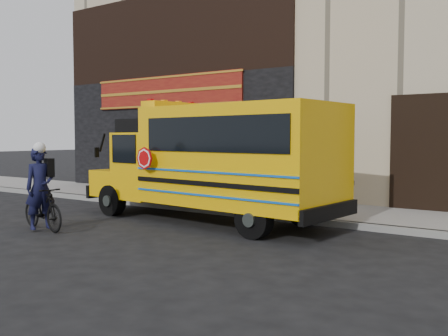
% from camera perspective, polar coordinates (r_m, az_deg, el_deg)
% --- Properties ---
extents(ground, '(120.00, 120.00, 0.00)m').
position_cam_1_polar(ground, '(10.75, -5.45, -7.39)').
color(ground, black).
rests_on(ground, ground).
extents(curb, '(40.00, 0.20, 0.15)m').
position_cam_1_polar(curb, '(12.81, 2.08, -5.27)').
color(curb, gray).
rests_on(curb, ground).
extents(sidewalk, '(40.00, 3.00, 0.15)m').
position_cam_1_polar(sidewalk, '(14.08, 5.37, -4.48)').
color(sidewalk, slate).
rests_on(sidewalk, ground).
extents(building, '(20.00, 10.70, 12.00)m').
position_cam_1_polar(building, '(20.17, 14.53, 15.13)').
color(building, tan).
rests_on(building, sidewalk).
extents(school_bus, '(7.08, 2.82, 2.92)m').
position_cam_1_polar(school_bus, '(11.76, -0.68, 0.97)').
color(school_bus, black).
rests_on(school_bus, ground).
extents(bicycle, '(1.69, 0.70, 0.98)m').
position_cam_1_polar(bicycle, '(11.63, -20.03, -4.30)').
color(bicycle, black).
rests_on(bicycle, ground).
extents(cyclist, '(0.59, 0.74, 1.78)m').
position_cam_1_polar(cyclist, '(11.50, -20.24, -2.41)').
color(cyclist, black).
rests_on(cyclist, ground).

